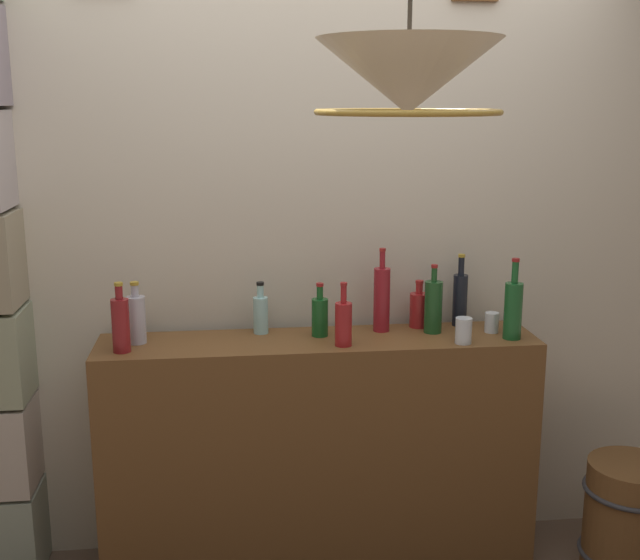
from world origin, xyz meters
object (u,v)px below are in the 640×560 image
Objects in this scene: liquor_bottle_vermouth at (460,298)px; glass_tumbler_rocks at (464,331)px; liquor_bottle_mezcal at (261,313)px; liquor_bottle_sherry at (433,306)px; liquor_bottle_rye at (121,324)px; glass_tumbler_highball at (492,322)px; liquor_bottle_whiskey at (513,309)px; pendant_lamp at (408,79)px; liquor_bottle_rum at (419,309)px; liquor_bottle_tequila at (320,316)px; liquor_bottle_scotch at (382,298)px; liquor_bottle_bourbon at (136,318)px; liquor_bottle_port at (343,323)px; wooden_barrel at (628,521)px.

liquor_bottle_vermouth reaches higher than glass_tumbler_rocks.
liquor_bottle_mezcal is 0.70m from liquor_bottle_sherry.
liquor_bottle_rye reaches higher than liquor_bottle_mezcal.
glass_tumbler_highball is at bearing 40.23° from glass_tumbler_rocks.
liquor_bottle_rye is at bearing 179.81° from liquor_bottle_whiskey.
pendant_lamp is at bearing -109.75° from liquor_bottle_sherry.
liquor_bottle_rum is 1.40m from pendant_lamp.
liquor_bottle_sherry reaches higher than glass_tumbler_rocks.
liquor_bottle_vermouth reaches higher than liquor_bottle_mezcal.
liquor_bottle_rum is (0.42, 0.08, -0.01)m from liquor_bottle_tequila.
liquor_bottle_sherry is 0.25m from glass_tumbler_highball.
liquor_bottle_rye is 0.88× the size of liquor_bottle_vermouth.
pendant_lamp reaches higher than liquor_bottle_whiskey.
pendant_lamp is at bearing -97.98° from liquor_bottle_scotch.
liquor_bottle_rum is (-0.17, -0.00, -0.04)m from liquor_bottle_vermouth.
liquor_bottle_sherry is (-0.29, 0.12, -0.01)m from liquor_bottle_whiskey.
liquor_bottle_sherry is (1.17, 0.01, 0.01)m from liquor_bottle_bourbon.
pendant_lamp reaches higher than liquor_bottle_rum.
liquor_bottle_vermouth reaches higher than liquor_bottle_port.
liquor_bottle_bourbon reaches higher than glass_tumbler_highball.
liquor_bottle_bourbon is at bearing -176.90° from liquor_bottle_scotch.
liquor_bottle_whiskey is 0.39m from liquor_bottle_rum.
liquor_bottle_whiskey is 3.19× the size of glass_tumbler_rocks.
liquor_bottle_mezcal is 1.40m from pendant_lamp.
glass_tumbler_rocks is at bearing -6.92° from liquor_bottle_bourbon.
liquor_bottle_bourbon is 0.98× the size of liquor_bottle_port.
liquor_bottle_vermouth is at bearing 126.15° from liquor_bottle_whiskey.
liquor_bottle_scotch is at bearing 3.10° from liquor_bottle_bourbon.
liquor_bottle_port is at bearing -135.49° from liquor_bottle_scotch.
glass_tumbler_highball is at bearing -0.76° from liquor_bottle_bourbon.
liquor_bottle_port reaches higher than liquor_bottle_tequila.
liquor_bottle_sherry is at bearing 19.09° from liquor_bottle_port.
liquor_bottle_whiskey is at bearing 160.78° from wooden_barrel.
liquor_bottle_rye is 0.78× the size of liquor_bottle_scotch.
liquor_bottle_sherry is (0.69, -0.07, 0.03)m from liquor_bottle_mezcal.
liquor_bottle_rye is at bearing -171.08° from liquor_bottle_tequila.
liquor_bottle_sherry is 0.57× the size of wooden_barrel.
glass_tumbler_highball is at bearing -6.03° from liquor_bottle_sherry.
liquor_bottle_rye reaches higher than liquor_bottle_tequila.
glass_tumbler_rocks is at bearing -35.95° from liquor_bottle_scotch.
liquor_bottle_rye is 0.95× the size of liquor_bottle_sherry.
liquor_bottle_port is 3.05× the size of glass_tumbler_highball.
liquor_bottle_rum is 0.27m from glass_tumbler_rocks.
liquor_bottle_whiskey is 0.76m from liquor_bottle_tequila.
liquor_bottle_mezcal is at bearing 163.38° from glass_tumbler_rocks.
liquor_bottle_bourbon is 0.39× the size of pendant_lamp.
liquor_bottle_scotch is at bearing 82.02° from pendant_lamp.
liquor_bottle_sherry is at bearing -5.92° from liquor_bottle_mezcal.
pendant_lamp reaches higher than liquor_bottle_vermouth.
liquor_bottle_rum is (-0.33, 0.21, -0.04)m from liquor_bottle_whiskey.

